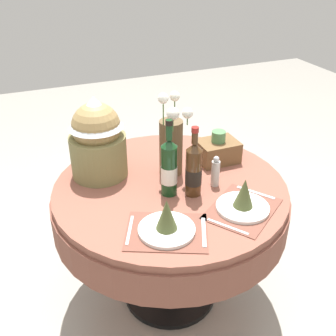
{
  "coord_description": "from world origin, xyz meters",
  "views": [
    {
      "loc": [
        -0.65,
        -1.57,
        1.83
      ],
      "look_at": [
        0.0,
        0.03,
        0.83
      ],
      "focal_mm": 43.28,
      "sensor_mm": 36.0,
      "label": 1
    }
  ],
  "objects_px": {
    "pepper_mill": "(215,172)",
    "gift_tub_back_left": "(97,135)",
    "wine_bottle_centre": "(169,167)",
    "place_setting_right": "(243,201)",
    "wine_bottle_left": "(194,169)",
    "woven_basket_side_right": "(218,150)",
    "dining_table": "(170,206)",
    "place_setting_left": "(167,223)",
    "flower_vase": "(171,142)"
  },
  "relations": [
    {
      "from": "place_setting_left",
      "to": "woven_basket_side_right",
      "type": "height_order",
      "value": "woven_basket_side_right"
    },
    {
      "from": "place_setting_right",
      "to": "wine_bottle_centre",
      "type": "relative_size",
      "value": 1.12
    },
    {
      "from": "place_setting_left",
      "to": "place_setting_right",
      "type": "distance_m",
      "value": 0.38
    },
    {
      "from": "wine_bottle_centre",
      "to": "place_setting_right",
      "type": "bearing_deg",
      "value": -44.11
    },
    {
      "from": "place_setting_left",
      "to": "gift_tub_back_left",
      "type": "distance_m",
      "value": 0.61
    },
    {
      "from": "pepper_mill",
      "to": "woven_basket_side_right",
      "type": "bearing_deg",
      "value": 59.2
    },
    {
      "from": "place_setting_right",
      "to": "gift_tub_back_left",
      "type": "relative_size",
      "value": 1.01
    },
    {
      "from": "flower_vase",
      "to": "woven_basket_side_right",
      "type": "xyz_separation_m",
      "value": [
        0.28,
        0.02,
        -0.11
      ]
    },
    {
      "from": "wine_bottle_centre",
      "to": "wine_bottle_left",
      "type": "bearing_deg",
      "value": -24.17
    },
    {
      "from": "place_setting_right",
      "to": "wine_bottle_centre",
      "type": "xyz_separation_m",
      "value": [
        -0.26,
        0.25,
        0.1
      ]
    },
    {
      "from": "wine_bottle_left",
      "to": "pepper_mill",
      "type": "relative_size",
      "value": 2.15
    },
    {
      "from": "wine_bottle_left",
      "to": "woven_basket_side_right",
      "type": "height_order",
      "value": "wine_bottle_left"
    },
    {
      "from": "pepper_mill",
      "to": "woven_basket_side_right",
      "type": "xyz_separation_m",
      "value": [
        0.13,
        0.22,
        -0.01
      ]
    },
    {
      "from": "dining_table",
      "to": "wine_bottle_left",
      "type": "height_order",
      "value": "wine_bottle_left"
    },
    {
      "from": "place_setting_right",
      "to": "woven_basket_side_right",
      "type": "distance_m",
      "value": 0.46
    },
    {
      "from": "flower_vase",
      "to": "gift_tub_back_left",
      "type": "distance_m",
      "value": 0.37
    },
    {
      "from": "woven_basket_side_right",
      "to": "flower_vase",
      "type": "bearing_deg",
      "value": -174.95
    },
    {
      "from": "dining_table",
      "to": "flower_vase",
      "type": "xyz_separation_m",
      "value": [
        0.05,
        0.11,
        0.31
      ]
    },
    {
      "from": "pepper_mill",
      "to": "wine_bottle_centre",
      "type": "bearing_deg",
      "value": 175.7
    },
    {
      "from": "pepper_mill",
      "to": "gift_tub_back_left",
      "type": "xyz_separation_m",
      "value": [
        -0.5,
        0.32,
        0.15
      ]
    },
    {
      "from": "flower_vase",
      "to": "wine_bottle_left",
      "type": "xyz_separation_m",
      "value": [
        0.02,
        -0.22,
        -0.04
      ]
    },
    {
      "from": "flower_vase",
      "to": "wine_bottle_centre",
      "type": "distance_m",
      "value": 0.2
    },
    {
      "from": "place_setting_right",
      "to": "pepper_mill",
      "type": "xyz_separation_m",
      "value": [
        -0.02,
        0.23,
        0.03
      ]
    },
    {
      "from": "place_setting_left",
      "to": "pepper_mill",
      "type": "height_order",
      "value": "pepper_mill"
    },
    {
      "from": "wine_bottle_left",
      "to": "flower_vase",
      "type": "bearing_deg",
      "value": 94.93
    },
    {
      "from": "dining_table",
      "to": "place_setting_left",
      "type": "distance_m",
      "value": 0.41
    },
    {
      "from": "pepper_mill",
      "to": "gift_tub_back_left",
      "type": "height_order",
      "value": "gift_tub_back_left"
    },
    {
      "from": "wine_bottle_centre",
      "to": "woven_basket_side_right",
      "type": "bearing_deg",
      "value": 28.65
    },
    {
      "from": "woven_basket_side_right",
      "to": "dining_table",
      "type": "bearing_deg",
      "value": -158.32
    },
    {
      "from": "wine_bottle_left",
      "to": "wine_bottle_centre",
      "type": "relative_size",
      "value": 0.91
    },
    {
      "from": "flower_vase",
      "to": "woven_basket_side_right",
      "type": "bearing_deg",
      "value": 5.05
    },
    {
      "from": "place_setting_left",
      "to": "place_setting_right",
      "type": "height_order",
      "value": "same"
    },
    {
      "from": "place_setting_left",
      "to": "wine_bottle_centre",
      "type": "distance_m",
      "value": 0.31
    },
    {
      "from": "place_setting_left",
      "to": "gift_tub_back_left",
      "type": "bearing_deg",
      "value": 103.77
    },
    {
      "from": "place_setting_left",
      "to": "wine_bottle_centre",
      "type": "xyz_separation_m",
      "value": [
        0.12,
        0.27,
        0.1
      ]
    },
    {
      "from": "dining_table",
      "to": "flower_vase",
      "type": "height_order",
      "value": "flower_vase"
    },
    {
      "from": "place_setting_right",
      "to": "flower_vase",
      "type": "relative_size",
      "value": 0.96
    },
    {
      "from": "flower_vase",
      "to": "wine_bottle_left",
      "type": "height_order",
      "value": "flower_vase"
    },
    {
      "from": "wine_bottle_centre",
      "to": "pepper_mill",
      "type": "xyz_separation_m",
      "value": [
        0.24,
        -0.02,
        -0.07
      ]
    },
    {
      "from": "wine_bottle_centre",
      "to": "pepper_mill",
      "type": "distance_m",
      "value": 0.25
    },
    {
      "from": "dining_table",
      "to": "wine_bottle_centre",
      "type": "xyz_separation_m",
      "value": [
        -0.03,
        -0.07,
        0.27
      ]
    },
    {
      "from": "flower_vase",
      "to": "gift_tub_back_left",
      "type": "xyz_separation_m",
      "value": [
        -0.34,
        0.13,
        0.05
      ]
    },
    {
      "from": "place_setting_right",
      "to": "wine_bottle_centre",
      "type": "bearing_deg",
      "value": 135.89
    },
    {
      "from": "wine_bottle_centre",
      "to": "gift_tub_back_left",
      "type": "xyz_separation_m",
      "value": [
        -0.26,
        0.3,
        0.08
      ]
    },
    {
      "from": "place_setting_right",
      "to": "woven_basket_side_right",
      "type": "height_order",
      "value": "woven_basket_side_right"
    },
    {
      "from": "wine_bottle_left",
      "to": "woven_basket_side_right",
      "type": "bearing_deg",
      "value": 43.22
    },
    {
      "from": "place_setting_right",
      "to": "gift_tub_back_left",
      "type": "xyz_separation_m",
      "value": [
        -0.52,
        0.55,
        0.18
      ]
    },
    {
      "from": "pepper_mill",
      "to": "gift_tub_back_left",
      "type": "bearing_deg",
      "value": 147.15
    },
    {
      "from": "place_setting_right",
      "to": "wine_bottle_left",
      "type": "bearing_deg",
      "value": 127.03
    },
    {
      "from": "dining_table",
      "to": "place_setting_left",
      "type": "bearing_deg",
      "value": -114.77
    }
  ]
}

